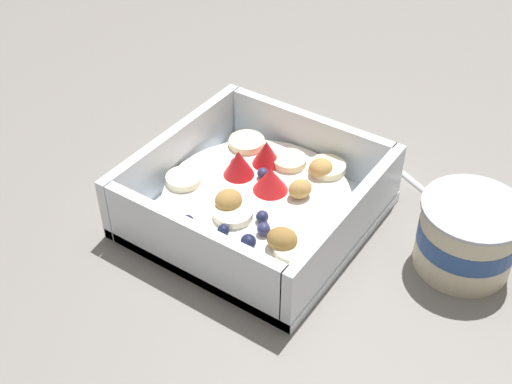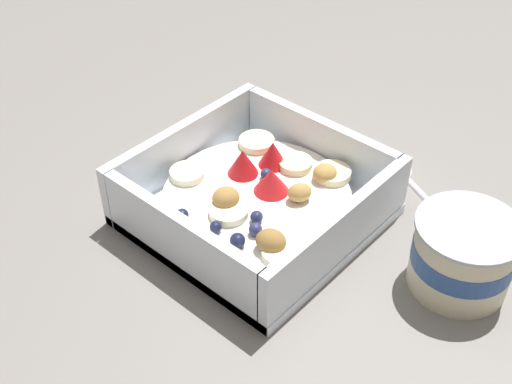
# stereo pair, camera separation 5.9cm
# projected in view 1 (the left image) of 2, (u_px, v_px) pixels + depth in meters

# --- Properties ---
(ground_plane) EXTENTS (2.40, 2.40, 0.00)m
(ground_plane) POSITION_uv_depth(u_px,v_px,m) (253.00, 221.00, 0.60)
(ground_plane) COLOR gray
(fruit_bowl) EXTENTS (0.19, 0.19, 0.06)m
(fruit_bowl) POSITION_uv_depth(u_px,v_px,m) (257.00, 199.00, 0.59)
(fruit_bowl) COLOR white
(fruit_bowl) RESTS_ON ground
(spoon) EXTENTS (0.09, 0.16, 0.01)m
(spoon) POSITION_uv_depth(u_px,v_px,m) (397.00, 166.00, 0.66)
(spoon) COLOR silver
(spoon) RESTS_ON ground
(yogurt_cup) EXTENTS (0.08, 0.08, 0.06)m
(yogurt_cup) POSITION_uv_depth(u_px,v_px,m) (467.00, 236.00, 0.54)
(yogurt_cup) COLOR beige
(yogurt_cup) RESTS_ON ground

